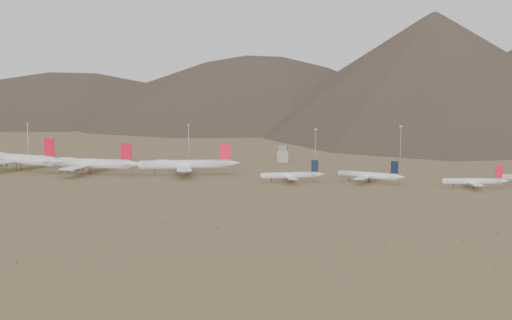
% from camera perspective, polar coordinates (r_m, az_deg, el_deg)
% --- Properties ---
extents(ground, '(3000.00, 3000.00, 0.00)m').
position_cam_1_polar(ground, '(405.05, -4.92, -2.02)').
color(ground, olive).
rests_on(ground, ground).
extents(mountain_ridge, '(4400.00, 1000.00, 300.00)m').
position_cam_1_polar(mountain_ridge, '(1291.14, 7.00, 10.58)').
color(mountain_ridge, '#4D3B2E').
rests_on(mountain_ridge, ground).
extents(widebody_west, '(72.90, 57.69, 22.23)m').
position_cam_1_polar(widebody_west, '(491.41, -18.54, 0.09)').
color(widebody_west, white).
rests_on(widebody_west, ground).
extents(widebody_centre, '(68.07, 52.21, 20.21)m').
position_cam_1_polar(widebody_centre, '(461.01, -13.25, -0.24)').
color(widebody_centre, white).
rests_on(widebody_centre, ground).
extents(widebody_east, '(62.42, 49.71, 19.29)m').
position_cam_1_polar(widebody_east, '(447.34, -5.64, -0.34)').
color(widebody_east, white).
rests_on(widebody_east, ground).
extents(narrowbody_a, '(36.71, 27.48, 12.71)m').
position_cam_1_polar(narrowbody_a, '(415.08, 2.87, -1.21)').
color(narrowbody_a, white).
rests_on(narrowbody_a, ground).
extents(narrowbody_b, '(39.65, 29.42, 13.48)m').
position_cam_1_polar(narrowbody_b, '(417.22, 9.10, -1.21)').
color(narrowbody_b, white).
rests_on(narrowbody_b, ground).
extents(narrowbody_c, '(36.65, 26.90, 12.25)m').
position_cam_1_polar(narrowbody_c, '(409.58, 17.09, -1.63)').
color(narrowbody_c, white).
rests_on(narrowbody_c, ground).
extents(control_tower, '(8.00, 8.00, 12.00)m').
position_cam_1_polar(control_tower, '(513.33, 2.21, 0.44)').
color(control_tower, tan).
rests_on(control_tower, ground).
extents(mast_far_west, '(2.00, 0.60, 25.70)m').
position_cam_1_polar(mast_far_west, '(577.50, -17.79, 1.71)').
color(mast_far_west, gray).
rests_on(mast_far_west, ground).
extents(mast_west, '(2.00, 0.60, 25.70)m').
position_cam_1_polar(mast_west, '(537.58, -5.41, 1.65)').
color(mast_west, gray).
rests_on(mast_west, ground).
extents(mast_centre, '(2.00, 0.60, 25.70)m').
position_cam_1_polar(mast_centre, '(490.36, 4.79, 1.17)').
color(mast_centre, gray).
rests_on(mast_centre, ground).
extents(mast_east, '(2.00, 0.60, 25.70)m').
position_cam_1_polar(mast_east, '(531.34, 11.49, 1.49)').
color(mast_east, gray).
rests_on(mast_east, ground).
extents(desert_scrub, '(415.73, 182.89, 0.87)m').
position_cam_1_polar(desert_scrub, '(298.38, -1.02, -5.07)').
color(desert_scrub, olive).
rests_on(desert_scrub, ground).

